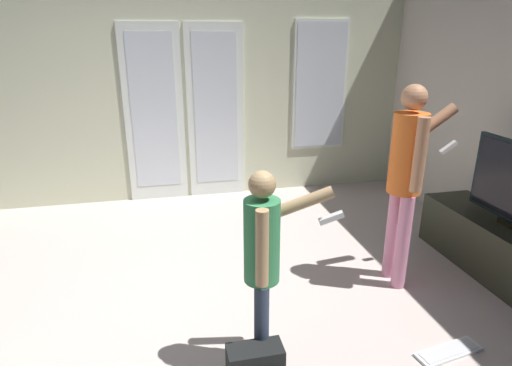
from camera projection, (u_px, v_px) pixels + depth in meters
name	position (u px, v px, depth m)	size (l,w,h in m)	color
ground_plane	(151.00, 339.00, 2.78)	(6.29, 5.28, 0.02)	beige
wall_back_with_doors	(152.00, 91.00, 4.78)	(6.29, 0.09, 2.60)	beige
person_adult	(407.00, 170.00, 3.13)	(0.63, 0.42, 1.54)	pink
person_child	(264.00, 257.00, 2.29)	(0.57, 0.32, 1.22)	#2F3A4E
loose_keyboard	(449.00, 352.00, 2.64)	(0.46, 0.20, 0.02)	white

